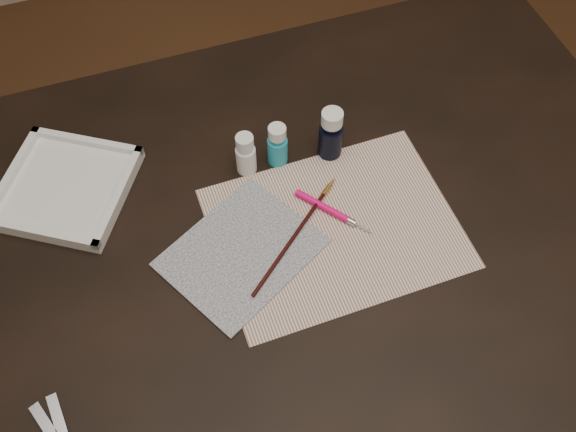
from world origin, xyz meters
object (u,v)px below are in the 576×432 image
object	(u,v)px
paper	(335,228)
paint_bottle_white	(246,154)
paint_bottle_navy	(331,134)
canvas	(241,252)
palette_tray	(65,187)
paint_bottle_cyan	(277,145)

from	to	relation	value
paper	paint_bottle_white	distance (m)	0.19
paint_bottle_white	paint_bottle_navy	world-z (taller)	paint_bottle_navy
paper	canvas	world-z (taller)	canvas
paint_bottle_white	palette_tray	xyz separation A→B (m)	(-0.29, 0.05, -0.03)
canvas	paint_bottle_cyan	distance (m)	0.20
paint_bottle_white	paint_bottle_cyan	distance (m)	0.06
paper	palette_tray	size ratio (longest dim) A/B	1.91
palette_tray	paint_bottle_cyan	bearing A→B (deg)	-8.53
paint_bottle_navy	palette_tray	bearing A→B (deg)	171.50
paint_bottle_white	canvas	bearing A→B (deg)	-110.06
paper	paint_bottle_navy	xyz separation A→B (m)	(0.05, 0.15, 0.05)
paint_bottle_white	paint_bottle_cyan	world-z (taller)	same
paint_bottle_cyan	palette_tray	world-z (taller)	paint_bottle_cyan
paint_bottle_cyan	paint_bottle_navy	distance (m)	0.09
paper	palette_tray	distance (m)	0.45
paint_bottle_white	palette_tray	bearing A→B (deg)	169.73
paint_bottle_cyan	palette_tray	size ratio (longest dim) A/B	0.41
canvas	paint_bottle_cyan	size ratio (longest dim) A/B	2.69
paint_bottle_cyan	paint_bottle_navy	world-z (taller)	paint_bottle_navy
paint_bottle_cyan	canvas	bearing A→B (deg)	-125.73
canvas	paint_bottle_navy	bearing A→B (deg)	35.24
paint_bottle_navy	paint_bottle_cyan	bearing A→B (deg)	171.62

